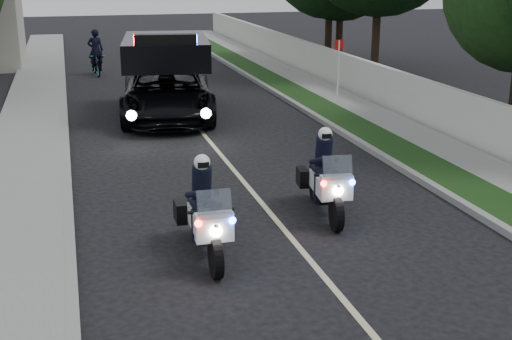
{
  "coord_description": "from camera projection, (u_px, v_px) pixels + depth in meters",
  "views": [
    {
      "loc": [
        -3.9,
        -11.55,
        5.07
      ],
      "look_at": [
        -0.33,
        1.36,
        1.0
      ],
      "focal_mm": 48.06,
      "sensor_mm": 36.0,
      "label": 1
    }
  ],
  "objects": [
    {
      "name": "ground",
      "position": [
        291.0,
        238.0,
        13.12
      ],
      "size": [
        120.0,
        120.0,
        0.0
      ],
      "primitive_type": "plane",
      "color": "black",
      "rests_on": "ground"
    },
    {
      "name": "curb_right",
      "position": [
        313.0,
        115.0,
        23.37
      ],
      "size": [
        0.2,
        60.0,
        0.15
      ],
      "primitive_type": "cube",
      "color": "gray",
      "rests_on": "ground"
    },
    {
      "name": "grass_verge",
      "position": [
        333.0,
        114.0,
        23.54
      ],
      "size": [
        1.2,
        60.0,
        0.16
      ],
      "primitive_type": "cube",
      "color": "#193814",
      "rests_on": "ground"
    },
    {
      "name": "sidewalk_right",
      "position": [
        367.0,
        112.0,
        23.87
      ],
      "size": [
        1.4,
        60.0,
        0.16
      ],
      "primitive_type": "cube",
      "color": "gray",
      "rests_on": "ground"
    },
    {
      "name": "property_wall",
      "position": [
        395.0,
        91.0,
        23.93
      ],
      "size": [
        0.22,
        60.0,
        1.5
      ],
      "primitive_type": "cube",
      "color": "beige",
      "rests_on": "ground"
    },
    {
      "name": "curb_left",
      "position": [
        65.0,
        130.0,
        21.28
      ],
      "size": [
        0.2,
        60.0,
        0.15
      ],
      "primitive_type": "cube",
      "color": "gray",
      "rests_on": "ground"
    },
    {
      "name": "sidewalk_left",
      "position": [
        28.0,
        132.0,
        20.99
      ],
      "size": [
        2.0,
        60.0,
        0.16
      ],
      "primitive_type": "cube",
      "color": "gray",
      "rests_on": "ground"
    },
    {
      "name": "lane_marking",
      "position": [
        195.0,
        124.0,
        22.34
      ],
      "size": [
        0.12,
        50.0,
        0.01
      ],
      "primitive_type": "cube",
      "color": "#BFB78C",
      "rests_on": "ground"
    },
    {
      "name": "police_moto_left",
      "position": [
        206.0,
        255.0,
        12.36
      ],
      "size": [
        0.79,
        2.2,
        1.86
      ],
      "primitive_type": null,
      "rotation": [
        0.0,
        0.0,
        -0.01
      ],
      "color": "silver",
      "rests_on": "ground"
    },
    {
      "name": "police_moto_right",
      "position": [
        325.0,
        214.0,
        14.37
      ],
      "size": [
        1.03,
        2.25,
        1.85
      ],
      "primitive_type": null,
      "rotation": [
        0.0,
        0.0,
        -0.12
      ],
      "color": "silver",
      "rests_on": "ground"
    },
    {
      "name": "police_suv",
      "position": [
        168.0,
        117.0,
        23.36
      ],
      "size": [
        3.81,
        6.78,
        3.13
      ],
      "primitive_type": "imported",
      "rotation": [
        0.0,
        0.0,
        -0.13
      ],
      "color": "black",
      "rests_on": "ground"
    },
    {
      "name": "bicycle",
      "position": [
        97.0,
        75.0,
        32.12
      ],
      "size": [
        0.82,
        1.92,
        0.98
      ],
      "primitive_type": "imported",
      "rotation": [
        0.0,
        0.0,
        0.09
      ],
      "color": "black",
      "rests_on": "ground"
    },
    {
      "name": "cyclist",
      "position": [
        97.0,
        75.0,
        32.12
      ],
      "size": [
        0.7,
        0.47,
        1.93
      ],
      "primitive_type": "imported",
      "rotation": [
        0.0,
        0.0,
        3.16
      ],
      "color": "black",
      "rests_on": "ground"
    },
    {
      "name": "sign_post",
      "position": [
        337.0,
        100.0,
        26.24
      ],
      "size": [
        0.39,
        0.39,
        2.38
      ],
      "primitive_type": null,
      "rotation": [
        0.0,
        0.0,
        0.05
      ],
      "color": "#AC0C17",
      "rests_on": "ground"
    },
    {
      "name": "tree_right_b",
      "position": [
        512.0,
        129.0,
        21.75
      ],
      "size": [
        6.58,
        6.58,
        8.3
      ],
      "primitive_type": null,
      "rotation": [
        0.0,
        0.0,
        0.42
      ],
      "color": "#1D4216",
      "rests_on": "ground"
    },
    {
      "name": "tree_right_c",
      "position": [
        374.0,
        77.0,
        31.54
      ],
      "size": [
        8.28,
        8.28,
        12.56
      ],
      "primitive_type": null,
      "rotation": [
        0.0,
        0.0,
        -0.1
      ],
      "color": "black",
      "rests_on": "ground"
    },
    {
      "name": "tree_right_d",
      "position": [
        327.0,
        63.0,
        36.07
      ],
      "size": [
        8.32,
        8.32,
        10.44
      ],
      "primitive_type": null,
      "rotation": [
        0.0,
        0.0,
        -0.43
      ],
      "color": "#143812",
      "rests_on": "ground"
    },
    {
      "name": "tree_right_e",
      "position": [
        338.0,
        62.0,
        36.44
      ],
      "size": [
        6.71,
        6.71,
        9.82
      ],
      "primitive_type": null,
      "rotation": [
        0.0,
        0.0,
        0.15
      ],
      "color": "black",
      "rests_on": "ground"
    }
  ]
}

